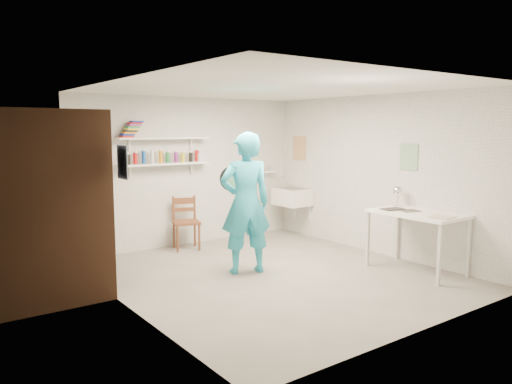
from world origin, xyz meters
TOP-DOWN VIEW (x-y plane):
  - floor at (0.00, 0.00)m, footprint 4.00×4.50m
  - ceiling at (0.00, 0.00)m, footprint 4.00×4.50m
  - wall_back at (0.00, 2.26)m, footprint 4.00×0.02m
  - wall_front at (0.00, -2.26)m, footprint 4.00×0.02m
  - wall_left at (-2.01, 0.00)m, footprint 0.02×4.50m
  - wall_right at (2.01, 0.00)m, footprint 0.02×4.50m
  - doorway_recess at (-1.99, 1.05)m, footprint 0.02×0.90m
  - corridor_box at (-2.70, 1.05)m, footprint 1.40×1.50m
  - door_lintel at (-1.97, 1.05)m, footprint 0.06×1.05m
  - door_jamb_near at (-1.97, 0.55)m, footprint 0.06×0.10m
  - door_jamb_far at (-1.97, 1.55)m, footprint 0.06×0.10m
  - shelf_lower at (-0.50, 2.13)m, footprint 1.50×0.22m
  - shelf_upper at (-0.50, 2.13)m, footprint 1.50×0.22m
  - ledge_shelf at (1.35, 2.17)m, footprint 0.70×0.14m
  - poster_left at (-1.99, 0.05)m, footprint 0.01×0.28m
  - poster_right_a at (1.99, 1.80)m, footprint 0.01×0.34m
  - poster_right_b at (1.99, -0.55)m, footprint 0.01×0.30m
  - belfast_sink at (1.75, 1.70)m, footprint 0.48×0.60m
  - man at (-0.23, 0.32)m, footprint 0.78×0.64m
  - wall_clock at (-0.30, 0.53)m, footprint 0.33×0.14m
  - wooden_chair at (-0.25, 1.92)m, footprint 0.50×0.48m
  - work_table at (1.64, -0.98)m, footprint 0.72×1.20m
  - desk_lamp at (1.84, -0.50)m, footprint 0.15×0.15m
  - spray_cans at (-0.50, 2.13)m, footprint 1.32×0.06m
  - book_stack at (-1.02, 2.13)m, footprint 0.34×0.14m
  - ledge_pots at (1.35, 2.17)m, footprint 0.48×0.07m
  - papers at (1.64, -0.98)m, footprint 0.30×0.22m

SIDE VIEW (x-z plane):
  - floor at x=0.00m, z-range -0.02..0.00m
  - work_table at x=1.64m, z-range 0.00..0.80m
  - wooden_chair at x=-0.25m, z-range 0.00..0.86m
  - belfast_sink at x=1.75m, z-range 0.55..0.85m
  - papers at x=1.64m, z-range 0.80..0.82m
  - man at x=-0.23m, z-range 0.00..1.86m
  - doorway_recess at x=-1.99m, z-range 0.00..2.00m
  - door_jamb_near at x=-1.97m, z-range 0.00..2.00m
  - door_jamb_far at x=-1.97m, z-range 0.00..2.00m
  - desk_lamp at x=1.84m, z-range 0.94..1.09m
  - corridor_box at x=-2.70m, z-range 0.00..2.10m
  - ledge_shelf at x=1.35m, z-range 1.11..1.14m
  - ledge_pots at x=1.35m, z-range 1.14..1.22m
  - wall_back at x=0.00m, z-range 0.00..2.40m
  - wall_front at x=0.00m, z-range 0.00..2.40m
  - wall_left at x=-2.01m, z-range 0.00..2.40m
  - wall_right at x=2.01m, z-range 0.00..2.40m
  - wall_clock at x=-0.30m, z-range 1.07..1.40m
  - shelf_lower at x=-0.50m, z-range 1.34..1.36m
  - spray_cans at x=-0.50m, z-range 1.36..1.53m
  - poster_right_b at x=1.99m, z-range 1.31..1.69m
  - poster_left at x=-1.99m, z-range 1.37..1.73m
  - poster_right_a at x=1.99m, z-range 1.34..1.76m
  - shelf_upper at x=-0.50m, z-range 1.74..1.76m
  - book_stack at x=-1.02m, z-range 1.77..2.02m
  - door_lintel at x=-1.97m, z-range 2.00..2.10m
  - ceiling at x=0.00m, z-range 2.40..2.42m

